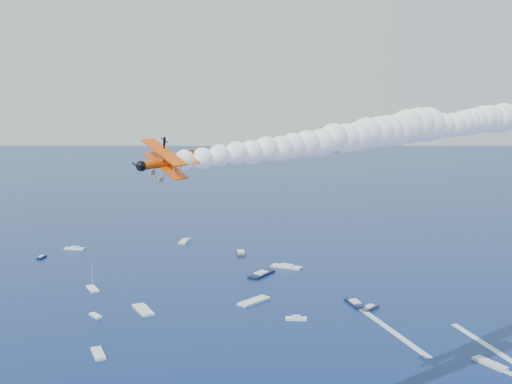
{
  "coord_description": "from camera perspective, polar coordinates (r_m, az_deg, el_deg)",
  "views": [
    {
      "loc": [
        10.06,
        -77.23,
        61.22
      ],
      "look_at": [
        6.38,
        11.89,
        48.82
      ],
      "focal_mm": 42.02,
      "sensor_mm": 36.0,
      "label": 1
    }
  ],
  "objects": [
    {
      "name": "biplane_lead",
      "position": [
        101.11,
        6.62,
        4.56
      ],
      "size": [
        11.01,
        11.59,
        6.85
      ],
      "primitive_type": null,
      "rotation": [
        -0.19,
        0.07,
        3.81
      ],
      "color": "#F84A05"
    },
    {
      "name": "biplane_trail",
      "position": [
        79.29,
        -8.44,
        2.79
      ],
      "size": [
        13.15,
        13.81,
        8.92
      ],
      "primitive_type": null,
      "rotation": [
        -0.31,
        0.07,
        3.8
      ],
      "color": "#E54604"
    },
    {
      "name": "smoke_trail_lead",
      "position": [
        121.51,
        16.34,
        5.83
      ],
      "size": [
        58.11,
        56.84,
        10.38
      ],
      "primitive_type": null,
      "rotation": [
        0.0,
        0.0,
        3.81
      ],
      "color": "white"
    },
    {
      "name": "smoke_trail_trail",
      "position": [
        94.98,
        6.63,
        4.92
      ],
      "size": [
        58.1,
        56.59,
        10.38
      ],
      "primitive_type": null,
      "rotation": [
        0.0,
        0.0,
        3.8
      ],
      "color": "white"
    },
    {
      "name": "spectator_boats",
      "position": [
        191.79,
        -0.47,
        -10.59
      ],
      "size": [
        236.83,
        172.9,
        0.7
      ],
      "color": "silver",
      "rests_on": "ground"
    },
    {
      "name": "boat_wakes",
      "position": [
        163.46,
        20.63,
        -14.6
      ],
      "size": [
        50.36,
        75.57,
        0.04
      ],
      "color": "white",
      "rests_on": "ground"
    }
  ]
}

